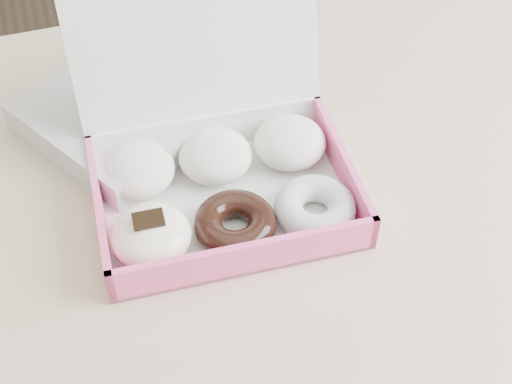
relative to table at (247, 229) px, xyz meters
name	(u,v)px	position (x,y,z in m)	size (l,w,h in m)	color
table	(247,229)	(0.00, 0.00, 0.00)	(1.20, 0.80, 0.75)	tan
donut_box	(219,174)	(-0.03, 0.00, 0.11)	(0.30, 0.28, 0.21)	white
newspapers	(143,103)	(-0.09, 0.16, 0.10)	(0.27, 0.22, 0.04)	beige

